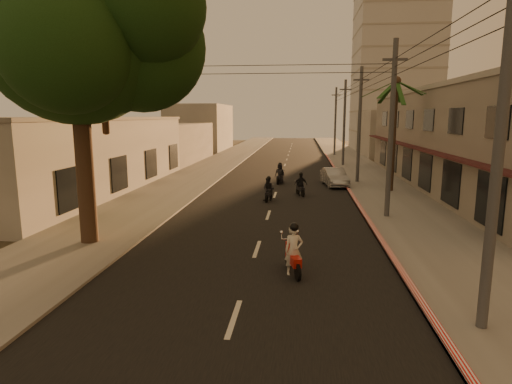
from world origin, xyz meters
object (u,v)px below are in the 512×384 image
broadleaf_tree (87,31)px  scooter_mid_a (269,190)px  scooter_mid_b (301,185)px  scooter_far_a (280,174)px  palm_tree (396,88)px  scooter_red (294,252)px  parked_car (334,177)px

broadleaf_tree → scooter_mid_a: broadleaf_tree is taller
broadleaf_tree → scooter_mid_b: (8.33, 11.81, -7.74)m
scooter_mid_b → scooter_far_a: scooter_far_a is taller
scooter_mid_a → scooter_far_a: 7.09m
scooter_far_a → palm_tree: bearing=-8.7°
scooter_red → parked_car: bearing=66.4°
palm_tree → scooter_red: 18.93m
scooter_mid_a → scooter_mid_b: scooter_mid_b is taller
broadleaf_tree → scooter_mid_a: bearing=56.9°
broadleaf_tree → scooter_far_a: size_ratio=7.09×
scooter_mid_a → scooter_mid_b: 2.88m
scooter_red → scooter_mid_a: (-1.77, 12.48, -0.07)m
scooter_red → scooter_far_a: 19.62m
palm_tree → parked_car: bearing=148.3°
broadleaf_tree → scooter_far_a: bearing=68.3°
palm_tree → scooter_red: size_ratio=4.54×
scooter_far_a → scooter_mid_a: bearing=-81.0°
scooter_mid_a → parked_car: (4.54, 6.44, -0.05)m
scooter_mid_a → scooter_red: bearing=-73.1°
palm_tree → scooter_mid_a: 11.26m
scooter_red → parked_car: scooter_red is taller
palm_tree → scooter_red: (-6.51, -16.61, -6.35)m
scooter_far_a → parked_car: bearing=3.0°
scooter_red → scooter_mid_b: size_ratio=1.12×
broadleaf_tree → scooter_mid_b: broadleaf_tree is taller
palm_tree → scooter_mid_a: bearing=-153.5°
parked_car → scooter_far_a: bearing=162.6°
scooter_red → scooter_mid_a: bearing=82.8°
scooter_red → scooter_far_a: (-1.41, 19.57, -0.03)m
broadleaf_tree → parked_car: bearing=56.1°
scooter_mid_a → scooter_mid_b: bearing=55.1°
palm_tree → scooter_mid_b: (-6.29, -2.04, -6.41)m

